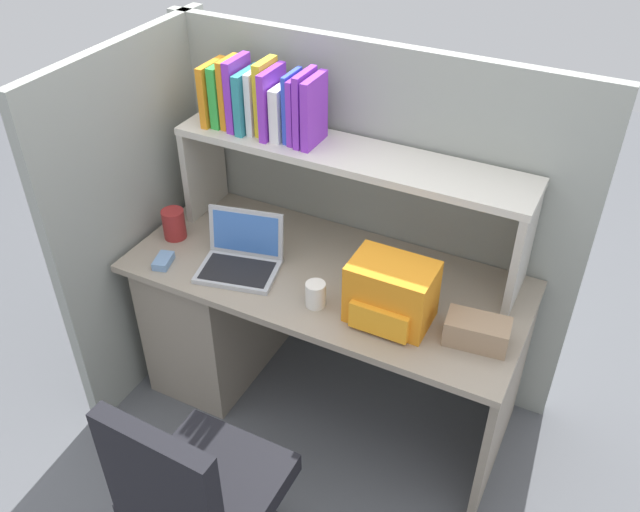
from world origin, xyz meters
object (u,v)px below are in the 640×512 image
object	(u,v)px
backpack	(391,294)
tissue_box	(477,332)
paper_cup	(316,294)
office_chair	(203,510)
computer_mouse	(163,261)
laptop	(241,257)
snack_canister	(174,224)

from	to	relation	value
backpack	tissue_box	xyz separation A→B (m)	(0.32, 0.02, -0.07)
paper_cup	office_chair	distance (m)	0.84
computer_mouse	tissue_box	distance (m)	1.27
laptop	tissue_box	size ratio (longest dim) A/B	1.62
backpack	snack_canister	size ratio (longest dim) A/B	2.31
tissue_box	paper_cup	bearing A→B (deg)	-179.54
tissue_box	computer_mouse	bearing A→B (deg)	179.17
snack_canister	office_chair	world-z (taller)	office_chair
backpack	office_chair	world-z (taller)	backpack
paper_cup	office_chair	size ratio (longest dim) A/B	0.11
laptop	paper_cup	xyz separation A→B (m)	(0.37, -0.07, -0.00)
tissue_box	office_chair	bearing A→B (deg)	-134.45
laptop	tissue_box	distance (m)	0.97
laptop	paper_cup	world-z (taller)	laptop
tissue_box	snack_canister	world-z (taller)	snack_canister
laptop	computer_mouse	size ratio (longest dim) A/B	3.43
snack_canister	office_chair	distance (m)	1.19
computer_mouse	snack_canister	distance (m)	0.20
paper_cup	tissue_box	world-z (taller)	same
computer_mouse	office_chair	size ratio (longest dim) A/B	0.11
backpack	computer_mouse	distance (m)	0.95
computer_mouse	snack_canister	bearing A→B (deg)	96.39
laptop	paper_cup	distance (m)	0.38
laptop	office_chair	xyz separation A→B (m)	(0.33, -0.81, -0.39)
computer_mouse	tissue_box	world-z (taller)	tissue_box
computer_mouse	paper_cup	bearing A→B (deg)	-11.42
computer_mouse	tissue_box	bearing A→B (deg)	-10.26
snack_canister	office_chair	xyz separation A→B (m)	(0.70, -0.87, -0.40)
laptop	snack_canister	distance (m)	0.37
laptop	tissue_box	bearing A→B (deg)	0.09
snack_canister	computer_mouse	bearing A→B (deg)	-67.47
paper_cup	tissue_box	distance (m)	0.60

